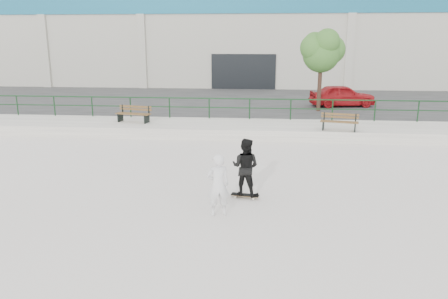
# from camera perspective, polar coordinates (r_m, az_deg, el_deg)

# --- Properties ---
(ground) EXTENTS (120.00, 120.00, 0.00)m
(ground) POSITION_cam_1_polar(r_m,az_deg,el_deg) (11.48, -3.88, -8.06)
(ground) COLOR beige
(ground) RESTS_ON ground
(ledge) EXTENTS (30.00, 3.00, 0.50)m
(ledge) POSITION_cam_1_polar(r_m,az_deg,el_deg) (20.46, 0.38, 2.71)
(ledge) COLOR #B1ACA2
(ledge) RESTS_ON ground
(parking_strip) EXTENTS (60.00, 14.00, 0.50)m
(parking_strip) POSITION_cam_1_polar(r_m,az_deg,el_deg) (28.82, 1.89, 6.09)
(parking_strip) COLOR #303030
(parking_strip) RESTS_ON ground
(railing) EXTENTS (28.00, 0.06, 1.03)m
(railing) POSITION_cam_1_polar(r_m,az_deg,el_deg) (21.57, 0.70, 5.99)
(railing) COLOR #153C1C
(railing) RESTS_ON ledge
(commercial_building) EXTENTS (44.20, 16.33, 8.00)m
(commercial_building) POSITION_cam_1_polar(r_m,az_deg,el_deg) (42.50, 3.18, 14.57)
(commercial_building) COLOR beige
(commercial_building) RESTS_ON ground
(bench_left) EXTENTS (1.75, 0.83, 0.78)m
(bench_left) POSITION_cam_1_polar(r_m,az_deg,el_deg) (21.21, -11.69, 4.57)
(bench_left) COLOR #543D1C
(bench_left) RESTS_ON ledge
(bench_right) EXTENTS (1.66, 0.78, 0.74)m
(bench_right) POSITION_cam_1_polar(r_m,az_deg,el_deg) (19.51, 14.83, 3.50)
(bench_right) COLOR #543D1C
(bench_right) RESTS_ON ledge
(tree) EXTENTS (2.46, 2.19, 4.37)m
(tree) POSITION_cam_1_polar(r_m,az_deg,el_deg) (24.32, 12.68, 12.59)
(tree) COLOR #493224
(tree) RESTS_ON parking_strip
(red_car) EXTENTS (3.94, 2.13, 1.27)m
(red_car) POSITION_cam_1_polar(r_m,az_deg,el_deg) (26.53, 15.18, 6.83)
(red_car) COLOR #AE151A
(red_car) RESTS_ON parking_strip
(skateboard) EXTENTS (0.80, 0.32, 0.09)m
(skateboard) POSITION_cam_1_polar(r_m,az_deg,el_deg) (12.38, 2.76, -5.98)
(skateboard) COLOR black
(skateboard) RESTS_ON ground
(standing_skater) EXTENTS (0.93, 0.82, 1.62)m
(standing_skater) POSITION_cam_1_polar(r_m,az_deg,el_deg) (12.12, 2.81, -2.28)
(standing_skater) COLOR black
(standing_skater) RESTS_ON skateboard
(seated_skater) EXTENTS (0.67, 0.54, 1.61)m
(seated_skater) POSITION_cam_1_polar(r_m,az_deg,el_deg) (10.95, -0.79, -4.66)
(seated_skater) COLOR white
(seated_skater) RESTS_ON ground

